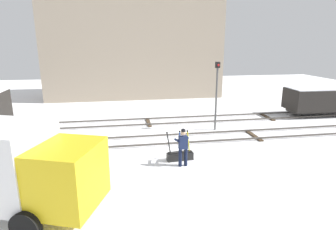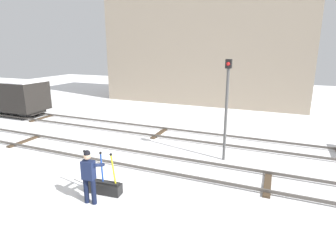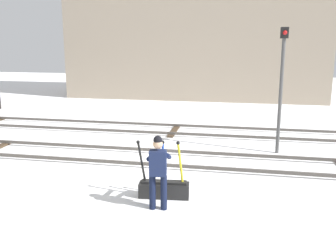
% 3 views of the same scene
% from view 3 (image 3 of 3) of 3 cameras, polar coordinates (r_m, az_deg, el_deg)
% --- Properties ---
extents(ground_plane, '(60.00, 60.00, 0.00)m').
position_cam_3_polar(ground_plane, '(11.70, -2.19, -7.28)').
color(ground_plane, white).
extents(track_main_line, '(44.00, 1.94, 0.18)m').
position_cam_3_polar(track_main_line, '(11.66, -2.19, -6.75)').
color(track_main_line, '#4C4742').
rests_on(track_main_line, ground_plane).
extents(track_siding_near, '(44.00, 1.94, 0.18)m').
position_cam_3_polar(track_siding_near, '(15.26, 0.95, -2.32)').
color(track_siding_near, '#4C4742').
rests_on(track_siding_near, ground_plane).
extents(switch_lever_frame, '(1.31, 0.47, 1.45)m').
position_cam_3_polar(switch_lever_frame, '(9.02, -0.67, -11.50)').
color(switch_lever_frame, black).
rests_on(switch_lever_frame, ground_plane).
extents(rail_worker, '(0.58, 0.69, 1.75)m').
position_cam_3_polar(rail_worker, '(8.17, -1.59, -8.47)').
color(rail_worker, '#111831').
rests_on(rail_worker, ground_plane).
extents(signal_post, '(0.24, 0.32, 4.25)m').
position_cam_3_polar(signal_post, '(12.53, 17.67, 5.52)').
color(signal_post, '#4C4C4C').
rests_on(signal_post, ground_plane).
extents(apartment_building, '(17.37, 6.10, 11.24)m').
position_cam_3_polar(apartment_building, '(25.78, 4.54, 15.69)').
color(apartment_building, gray).
rests_on(apartment_building, ground_plane).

